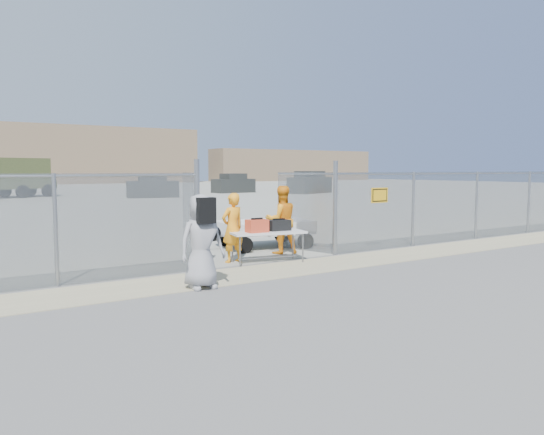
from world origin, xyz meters
TOP-DOWN VIEW (x-y plane):
  - ground at (0.00, 0.00)m, footprint 160.00×160.00m
  - tarmac_inside at (0.00, 42.00)m, footprint 160.00×80.00m
  - dirt_strip at (0.00, 1.00)m, footprint 44.00×1.60m
  - distant_hills at (5.00, 78.00)m, footprint 140.00×6.00m
  - chain_link_fence at (0.00, 2.00)m, footprint 40.00×0.20m
  - folding_table at (-0.15, 1.97)m, footprint 1.93×1.11m
  - orange_bag at (-0.46, 1.96)m, footprint 0.51×0.35m
  - black_duffel at (0.19, 1.98)m, footprint 0.56×0.36m
  - security_worker_left at (-0.85, 2.45)m, footprint 0.68×0.51m
  - security_worker_right at (0.92, 2.94)m, footprint 1.04×0.89m
  - visitor at (-2.71, 0.31)m, footprint 0.90×0.60m
  - utility_trailer at (1.12, 4.11)m, footprint 3.68×2.25m
  - military_truck at (-1.34, 37.95)m, footprint 7.05×4.87m
  - parked_vehicle_near at (8.20, 31.99)m, footprint 4.31×2.74m
  - parked_vehicle_mid at (17.85, 36.05)m, footprint 4.16×2.18m
  - parked_vehicle_far at (23.35, 31.13)m, footprint 4.92×3.31m

SIDE VIEW (x-z plane):
  - ground at x=0.00m, z-range 0.00..0.00m
  - tarmac_inside at x=0.00m, z-range 0.00..0.01m
  - dirt_strip at x=0.00m, z-range 0.00..0.01m
  - folding_table at x=-0.15m, z-range 0.00..0.77m
  - utility_trailer at x=1.12m, z-range 0.00..0.84m
  - security_worker_left at x=-0.85m, z-range 0.00..1.71m
  - black_duffel at x=0.19m, z-range 0.77..1.03m
  - parked_vehicle_near at x=8.20m, z-range 0.00..1.80m
  - parked_vehicle_mid at x=17.85m, z-range 0.00..1.81m
  - visitor at x=-2.71m, z-range 0.00..1.82m
  - security_worker_right at x=0.92m, z-range 0.00..1.84m
  - orange_bag at x=-0.46m, z-range 0.77..1.08m
  - parked_vehicle_far at x=23.35m, z-range 0.00..2.04m
  - chain_link_fence at x=0.00m, z-range 0.00..2.20m
  - military_truck at x=-1.34m, z-range 0.00..3.16m
  - distant_hills at x=5.00m, z-range 0.00..9.00m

